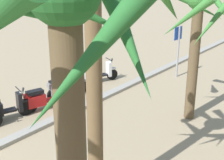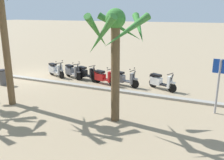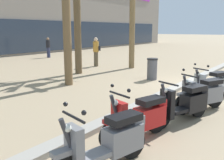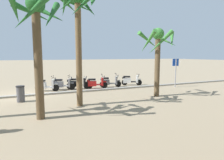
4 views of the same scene
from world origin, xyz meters
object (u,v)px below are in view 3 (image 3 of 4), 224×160
at_px(scooter_grey_gap_after_mid, 109,142).
at_px(pedestrian_strolling_near_curb, 48,47).
at_px(scooter_red_second_in_line, 141,118).
at_px(scooter_black_far_back, 186,103).
at_px(pedestrian_by_palm_tree, 96,51).
at_px(litter_bin, 152,69).
at_px(scooter_silver_mid_centre, 212,85).
at_px(scooter_grey_lead_nearest, 204,94).

xyz_separation_m(scooter_grey_gap_after_mid, pedestrian_strolling_near_curb, (9.58, 13.43, 0.37)).
xyz_separation_m(scooter_red_second_in_line, scooter_black_far_back, (1.48, -0.38, 0.01)).
height_order(scooter_grey_gap_after_mid, pedestrian_by_palm_tree, pedestrian_by_palm_tree).
distance_m(scooter_grey_gap_after_mid, scooter_black_far_back, 2.75).
xyz_separation_m(pedestrian_strolling_near_curb, litter_bin, (-2.83, -10.63, -0.34)).
bearing_deg(pedestrian_strolling_near_curb, scooter_silver_mid_centre, -108.10).
xyz_separation_m(scooter_grey_lead_nearest, scooter_silver_mid_centre, (1.28, 0.12, 0.01)).
bearing_deg(pedestrian_by_palm_tree, scooter_grey_lead_nearest, -120.11).
xyz_separation_m(scooter_black_far_back, pedestrian_strolling_near_curb, (6.84, 13.64, 0.37)).
distance_m(scooter_black_far_back, pedestrian_by_palm_tree, 9.43).
bearing_deg(scooter_black_far_back, pedestrian_by_palm_tree, 53.80).
relative_size(scooter_red_second_in_line, scooter_black_far_back, 0.95).
bearing_deg(scooter_silver_mid_centre, scooter_grey_lead_nearest, -174.83).
bearing_deg(pedestrian_strolling_near_curb, scooter_red_second_in_line, -122.11).
bearing_deg(scooter_silver_mid_centre, pedestrian_by_palm_tree, 67.26).
bearing_deg(scooter_black_far_back, pedestrian_strolling_near_curb, 63.38).
distance_m(scooter_black_far_back, scooter_grey_lead_nearest, 1.11).
height_order(scooter_silver_mid_centre, pedestrian_by_palm_tree, pedestrian_by_palm_tree).
relative_size(scooter_black_far_back, litter_bin, 1.89).
distance_m(scooter_grey_gap_after_mid, scooter_silver_mid_centre, 5.13).
relative_size(scooter_red_second_in_line, scooter_grey_lead_nearest, 1.04).
bearing_deg(litter_bin, scooter_grey_gap_after_mid, -157.46).
height_order(scooter_red_second_in_line, scooter_silver_mid_centre, same).
bearing_deg(pedestrian_by_palm_tree, litter_bin, -108.73).
relative_size(scooter_grey_lead_nearest, pedestrian_by_palm_tree, 0.95).
bearing_deg(litter_bin, scooter_silver_mid_centre, -118.44).
bearing_deg(scooter_grey_lead_nearest, scooter_red_second_in_line, 169.60).
bearing_deg(scooter_black_far_back, scooter_silver_mid_centre, 0.58).
xyz_separation_m(scooter_grey_lead_nearest, pedestrian_by_palm_tree, (4.46, 7.69, 0.47)).
bearing_deg(litter_bin, scooter_black_far_back, -143.04).
xyz_separation_m(pedestrian_by_palm_tree, litter_bin, (-1.55, -4.58, -0.44)).
bearing_deg(pedestrian_by_palm_tree, scooter_silver_mid_centre, -112.74).
bearing_deg(pedestrian_by_palm_tree, scooter_red_second_in_line, -134.30).
xyz_separation_m(scooter_grey_lead_nearest, pedestrian_strolling_near_curb, (5.74, 13.74, 0.37)).
bearing_deg(scooter_black_far_back, scooter_grey_lead_nearest, -4.78).
bearing_deg(scooter_grey_gap_after_mid, scooter_silver_mid_centre, -2.15).
relative_size(scooter_grey_gap_after_mid, pedestrian_by_palm_tree, 1.06).
height_order(scooter_black_far_back, scooter_silver_mid_centre, scooter_silver_mid_centre).
relative_size(scooter_grey_gap_after_mid, pedestrian_strolling_near_curb, 1.16).
bearing_deg(pedestrian_by_palm_tree, scooter_black_far_back, -126.20).
relative_size(scooter_red_second_in_line, litter_bin, 1.79).
bearing_deg(scooter_red_second_in_line, litter_bin, 25.63).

